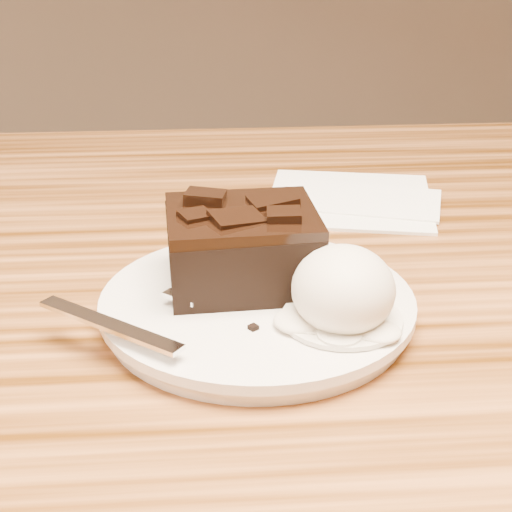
{
  "coord_description": "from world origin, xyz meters",
  "views": [
    {
      "loc": [
        0.05,
        -0.49,
        1.0
      ],
      "look_at": [
        0.08,
        -0.04,
        0.79
      ],
      "focal_mm": 54.49,
      "sensor_mm": 36.0,
      "label": 1
    }
  ],
  "objects": [
    {
      "name": "plate",
      "position": [
        0.08,
        -0.05,
        0.76
      ],
      "size": [
        0.2,
        0.2,
        0.02
      ],
      "primitive_type": "cylinder",
      "color": "white",
      "rests_on": "dining_table"
    },
    {
      "name": "brownie",
      "position": [
        0.07,
        -0.03,
        0.79
      ],
      "size": [
        0.1,
        0.09,
        0.04
      ],
      "primitive_type": "cube",
      "rotation": [
        0.0,
        0.0,
        0.06
      ],
      "color": "black",
      "rests_on": "plate"
    },
    {
      "name": "ice_cream_scoop",
      "position": [
        0.13,
        -0.09,
        0.79
      ],
      "size": [
        0.06,
        0.06,
        0.05
      ],
      "primitive_type": "ellipsoid",
      "color": "#EEE2C9",
      "rests_on": "plate"
    },
    {
      "name": "melt_puddle",
      "position": [
        0.13,
        -0.09,
        0.77
      ],
      "size": [
        0.07,
        0.07,
        0.0
      ],
      "primitive_type": "cylinder",
      "color": "white",
      "rests_on": "plate"
    },
    {
      "name": "spoon",
      "position": [
        0.04,
        -0.06,
        0.77
      ],
      "size": [
        0.14,
        0.12,
        0.01
      ],
      "primitive_type": null,
      "rotation": [
        0.0,
        0.0,
        0.9
      ],
      "color": "silver",
      "rests_on": "plate"
    },
    {
      "name": "napkin",
      "position": [
        0.18,
        0.15,
        0.75
      ],
      "size": [
        0.17,
        0.17,
        0.01
      ],
      "primitive_type": "cube",
      "rotation": [
        0.0,
        0.0,
        -0.2
      ],
      "color": "white",
      "rests_on": "dining_table"
    },
    {
      "name": "crumb_a",
      "position": [
        0.08,
        -0.07,
        0.77
      ],
      "size": [
        0.01,
        0.01,
        0.0
      ],
      "primitive_type": "cube",
      "rotation": [
        0.0,
        0.0,
        0.0
      ],
      "color": "black",
      "rests_on": "plate"
    },
    {
      "name": "crumb_b",
      "position": [
        0.08,
        -0.1,
        0.77
      ],
      "size": [
        0.01,
        0.01,
        0.0
      ],
      "primitive_type": "cube",
      "rotation": [
        0.0,
        0.0,
        0.63
      ],
      "color": "black",
      "rests_on": "plate"
    },
    {
      "name": "crumb_c",
      "position": [
        0.09,
        -0.09,
        0.77
      ],
      "size": [
        0.01,
        0.01,
        0.0
      ],
      "primitive_type": "cube",
      "rotation": [
        0.0,
        0.0,
        1.29
      ],
      "color": "black",
      "rests_on": "plate"
    }
  ]
}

